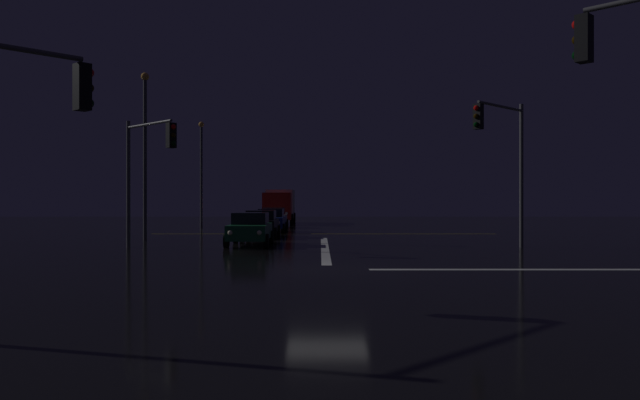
# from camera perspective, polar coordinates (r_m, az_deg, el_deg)

# --- Properties ---
(ground) EXTENTS (120.00, 120.00, 0.10)m
(ground) POSITION_cam_1_polar(r_m,az_deg,el_deg) (19.61, 0.66, -6.54)
(ground) COLOR black
(stop_line_north) EXTENTS (0.35, 14.77, 0.01)m
(stop_line_north) POSITION_cam_1_polar(r_m,az_deg,el_deg) (28.18, 0.45, -4.42)
(stop_line_north) COLOR white
(stop_line_north) RESTS_ON ground
(centre_line_ns) EXTENTS (22.00, 0.15, 0.01)m
(centre_line_ns) POSITION_cam_1_polar(r_m,az_deg,el_deg) (39.75, 0.32, -3.12)
(centre_line_ns) COLOR yellow
(centre_line_ns) RESTS_ON ground
(crosswalk_bar_east) EXTENTS (14.77, 0.40, 0.01)m
(crosswalk_bar_east) POSITION_cam_1_polar(r_m,az_deg,el_deg) (21.54, 24.63, -5.81)
(crosswalk_bar_east) COLOR white
(crosswalk_bar_east) RESTS_ON ground
(sedan_green) EXTENTS (2.02, 4.33, 1.57)m
(sedan_green) POSITION_cam_1_polar(r_m,az_deg,el_deg) (29.98, -6.42, -2.62)
(sedan_green) COLOR #14512D
(sedan_green) RESTS_ON ground
(sedan_black) EXTENTS (2.02, 4.33, 1.57)m
(sedan_black) POSITION_cam_1_polar(r_m,az_deg,el_deg) (36.29, -5.42, -2.16)
(sedan_black) COLOR black
(sedan_black) RESTS_ON ground
(sedan_blue) EXTENTS (2.02, 4.33, 1.57)m
(sedan_blue) POSITION_cam_1_polar(r_m,az_deg,el_deg) (41.94, -4.52, -1.86)
(sedan_blue) COLOR navy
(sedan_blue) RESTS_ON ground
(sedan_silver) EXTENTS (2.02, 4.33, 1.57)m
(sedan_silver) POSITION_cam_1_polar(r_m,az_deg,el_deg) (48.39, -4.22, -1.61)
(sedan_silver) COLOR #B7B7BC
(sedan_silver) RESTS_ON ground
(box_truck) EXTENTS (2.68, 8.28, 3.08)m
(box_truck) POSITION_cam_1_polar(r_m,az_deg,el_deg) (56.43, -3.71, -0.45)
(box_truck) COLOR red
(box_truck) RESTS_ON ground
(traffic_signal_ne) EXTENTS (2.97, 2.97, 6.57)m
(traffic_signal_ne) POSITION_cam_1_polar(r_m,az_deg,el_deg) (28.66, 16.53, 4.65)
(traffic_signal_ne) COLOR #4C4C51
(traffic_signal_ne) RESTS_ON ground
(traffic_signal_nw) EXTENTS (2.90, 2.90, 5.79)m
(traffic_signal_nw) POSITION_cam_1_polar(r_m,az_deg,el_deg) (28.45, -15.61, 3.65)
(traffic_signal_nw) COLOR #4C4C51
(traffic_signal_nw) RESTS_ON ground
(streetlamp_left_far) EXTENTS (0.44, 0.44, 8.42)m
(streetlamp_left_far) POSITION_cam_1_polar(r_m,az_deg,el_deg) (50.66, -10.81, 3.09)
(streetlamp_left_far) COLOR #424247
(streetlamp_left_far) RESTS_ON ground
(streetlamp_left_near) EXTENTS (0.44, 0.44, 9.08)m
(streetlamp_left_near) POSITION_cam_1_polar(r_m,az_deg,el_deg) (35.13, -15.73, 5.00)
(streetlamp_left_near) COLOR #424247
(streetlamp_left_near) RESTS_ON ground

